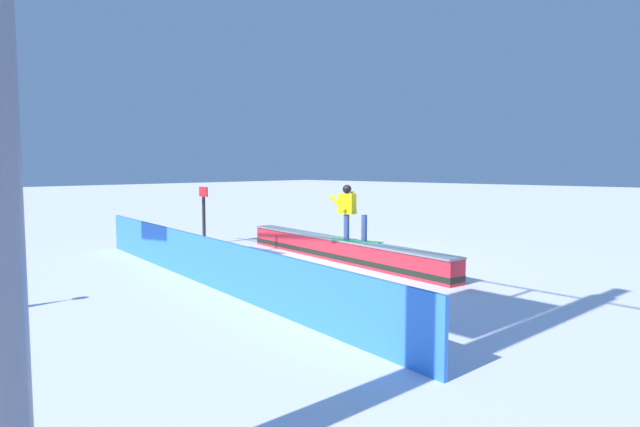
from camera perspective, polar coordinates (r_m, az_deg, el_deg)
The scene contains 5 objects.
ground_plane at distance 14.07m, azimuth 2.04°, elevation -4.89°, with size 120.00×120.00×0.00m, color white.
grind_box at distance 14.03m, azimuth 2.04°, elevation -3.85°, with size 7.60×1.94×0.57m.
snowboarder at distance 13.51m, azimuth 3.07°, elevation 0.33°, with size 1.44×0.58×1.38m.
safety_fence at distance 11.29m, azimuth -11.62°, elevation -4.89°, with size 12.40×0.06×0.98m, color #3279E9.
trail_marker at distance 17.23m, azimuth -11.98°, elevation 0.01°, with size 0.40×0.10×1.77m.
Camera 1 is at (-9.09, 10.47, 2.39)m, focal length 30.81 mm.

